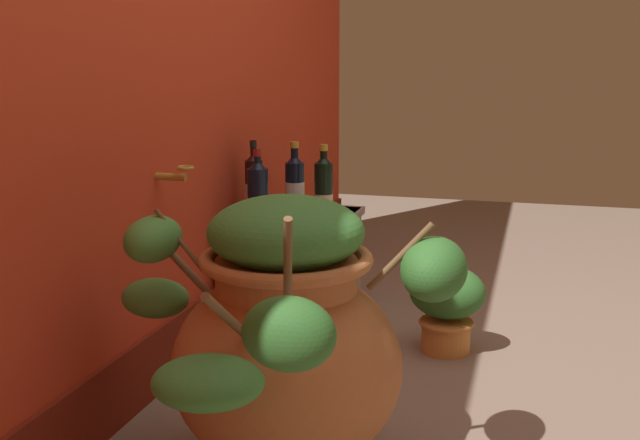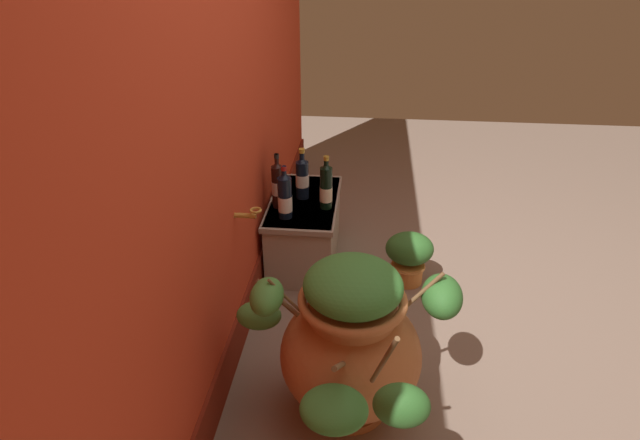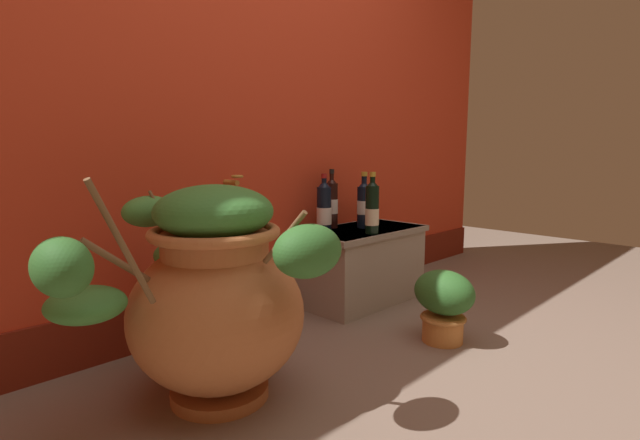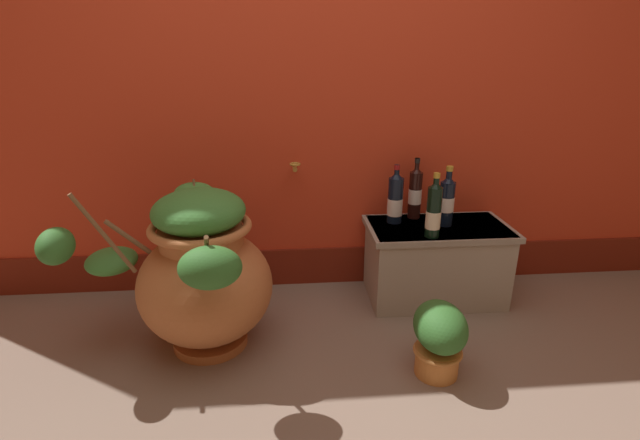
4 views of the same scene
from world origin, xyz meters
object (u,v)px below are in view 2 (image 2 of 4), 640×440
at_px(wine_bottle_left, 285,196).
at_px(potted_shrub, 409,255).
at_px(wine_bottle_right, 302,177).
at_px(terracotta_urn, 351,343).
at_px(wine_bottle_middle, 278,184).
at_px(wine_bottle_back, 326,186).

xyz_separation_m(wine_bottle_left, potted_shrub, (0.03, -0.71, -0.37)).
relative_size(wine_bottle_right, potted_shrub, 0.97).
relative_size(terracotta_urn, wine_bottle_middle, 2.81).
height_order(wine_bottle_left, wine_bottle_back, wine_bottle_back).
bearing_deg(terracotta_urn, wine_bottle_back, 10.52).
distance_m(wine_bottle_middle, wine_bottle_back, 0.28).
xyz_separation_m(wine_bottle_middle, potted_shrub, (-0.09, -0.77, -0.38)).
bearing_deg(potted_shrub, terracotta_urn, 163.40).
height_order(terracotta_urn, wine_bottle_middle, terracotta_urn).
xyz_separation_m(wine_bottle_middle, wine_bottle_back, (0.01, -0.28, -0.01)).
bearing_deg(wine_bottle_left, wine_bottle_middle, 26.51).
relative_size(terracotta_urn, wine_bottle_left, 2.97).
relative_size(terracotta_urn, potted_shrub, 2.84).
distance_m(wine_bottle_right, wine_bottle_back, 0.19).
relative_size(wine_bottle_left, wine_bottle_middle, 0.94).
bearing_deg(wine_bottle_middle, wine_bottle_left, -153.49).
bearing_deg(potted_shrub, wine_bottle_back, 78.24).
xyz_separation_m(terracotta_urn, wine_bottle_right, (1.20, 0.35, 0.19)).
height_order(wine_bottle_middle, potted_shrub, wine_bottle_middle).
xyz_separation_m(terracotta_urn, wine_bottle_left, (0.95, 0.42, 0.18)).
bearing_deg(terracotta_urn, wine_bottle_middle, 24.10).
bearing_deg(wine_bottle_right, wine_bottle_middle, 136.26).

